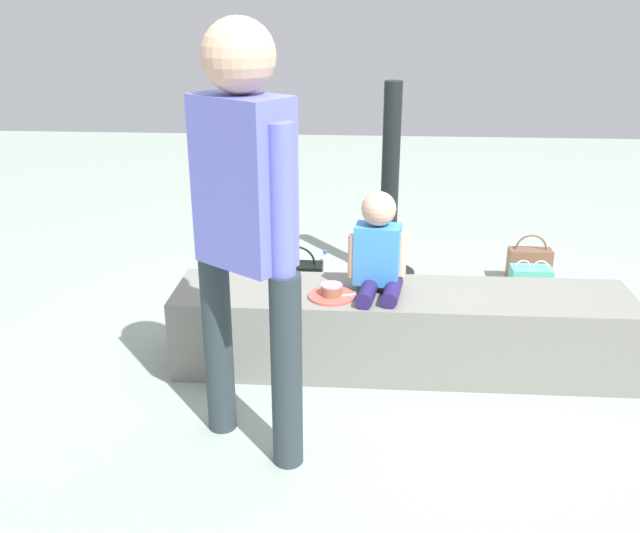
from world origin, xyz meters
name	(u,v)px	position (x,y,z in m)	size (l,w,h in m)	color
ground_plane	(399,366)	(0.00, 0.00, 0.00)	(12.00, 12.00, 0.00)	#94A297
concrete_ledge	(400,330)	(0.00, 0.00, 0.20)	(2.18, 0.46, 0.40)	gray
child_seated	(378,249)	(-0.12, 0.01, 0.61)	(0.28, 0.33, 0.48)	#271B54
adult_standing	(245,210)	(-0.62, -0.68, 1.00)	(0.42, 0.36, 1.66)	#2A373B
cake_plate	(332,293)	(-0.33, -0.08, 0.42)	(0.22, 0.22, 0.07)	#E0594C
gift_bag	(529,291)	(0.76, 0.65, 0.15)	(0.23, 0.13, 0.33)	#59C6B2
railing_post	(389,206)	(-0.04, 1.16, 0.48)	(0.36, 0.36, 1.25)	black
water_bottle_near_gift	(325,266)	(-0.43, 1.09, 0.09)	(0.06, 0.06, 0.20)	silver
party_cup_red	(236,305)	(-0.92, 0.56, 0.05)	(0.08, 0.08, 0.09)	red
cake_box_white	(445,317)	(0.27, 0.46, 0.06)	(0.31, 0.27, 0.11)	white
handbag_black_leather	(297,281)	(-0.58, 0.75, 0.12)	(0.30, 0.14, 0.35)	black
handbag_brown_canvas	(529,265)	(0.86, 1.12, 0.12)	(0.26, 0.12, 0.33)	brown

